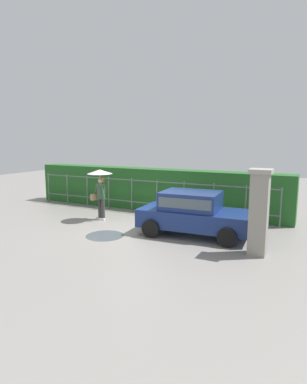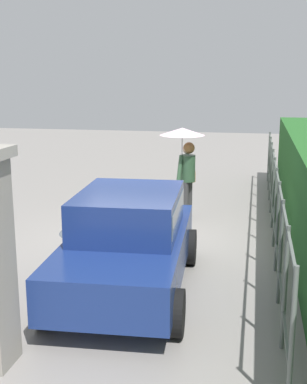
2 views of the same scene
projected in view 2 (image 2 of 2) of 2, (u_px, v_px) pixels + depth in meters
ground_plane at (139, 242)px, 9.87m from camera, size 40.00×40.00×0.00m
car at (128, 238)px, 7.50m from camera, size 3.82×2.04×1.48m
pedestrian at (185, 154)px, 11.13m from camera, size 0.98×0.98×2.04m
fence_section at (274, 196)px, 10.01m from camera, size 11.31×0.05×1.50m
puddle_near at (91, 232)px, 10.44m from camera, size 1.29×1.29×0.00m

